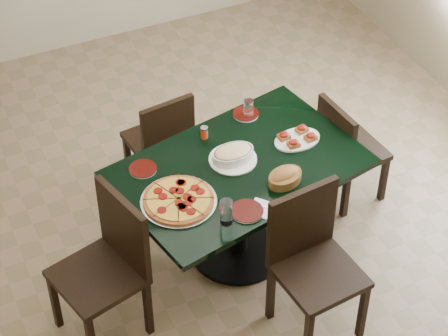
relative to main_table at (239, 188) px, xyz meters
name	(u,v)px	position (x,y,z in m)	size (l,w,h in m)	color
floor	(207,256)	(-0.20, 0.04, -0.57)	(5.50, 5.50, 0.00)	#7F6349
main_table	(239,188)	(0.00, 0.00, 0.00)	(1.64, 1.23, 0.75)	black
chair_far	(162,139)	(-0.21, 0.76, -0.11)	(0.43, 0.43, 0.83)	black
chair_near	(311,255)	(0.15, -0.67, -0.02)	(0.50, 0.50, 0.97)	black
chair_right	(345,147)	(0.88, 0.16, -0.11)	(0.42, 0.42, 0.83)	black
chair_left	(109,260)	(-0.92, -0.22, -0.02)	(0.56, 0.56, 0.98)	black
pepperoni_pizza	(179,200)	(-0.45, -0.14, 0.20)	(0.45, 0.45, 0.04)	silver
lasagna_casserole	(233,154)	(-0.01, 0.06, 0.23)	(0.30, 0.30, 0.09)	white
bread_basket	(285,177)	(0.19, -0.24, 0.22)	(0.25, 0.20, 0.09)	brown
bruschetta_platter	(297,138)	(0.43, 0.06, 0.21)	(0.32, 0.23, 0.05)	white
side_plate_near	(247,211)	(-0.13, -0.38, 0.19)	(0.19, 0.19, 0.02)	white
side_plate_far_r	(246,114)	(0.25, 0.43, 0.19)	(0.17, 0.17, 0.03)	white
side_plate_far_l	(143,169)	(-0.54, 0.21, 0.19)	(0.17, 0.17, 0.02)	white
napkin_setting	(262,208)	(-0.04, -0.39, 0.18)	(0.20, 0.20, 0.01)	white
water_glass_a	(249,109)	(0.25, 0.40, 0.25)	(0.07, 0.07, 0.14)	white
water_glass_b	(226,212)	(-0.27, -0.40, 0.26)	(0.07, 0.07, 0.16)	white
pepper_shaker	(204,132)	(-0.08, 0.33, 0.22)	(0.05, 0.05, 0.08)	#D34516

